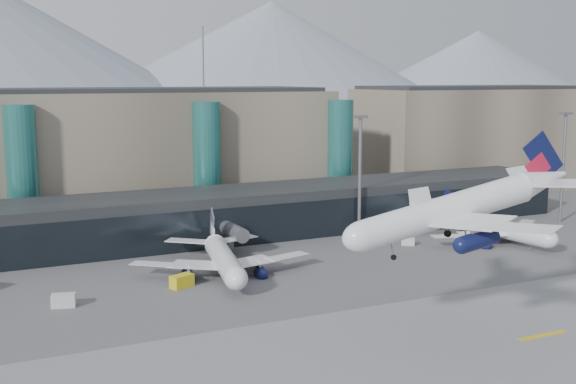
% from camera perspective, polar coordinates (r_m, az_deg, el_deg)
% --- Properties ---
extents(ground, '(900.00, 900.00, 0.00)m').
position_cam_1_polar(ground, '(101.25, 5.12, -10.28)').
color(ground, '#515154').
rests_on(ground, ground).
extents(runway_strip, '(400.00, 40.00, 0.04)m').
position_cam_1_polar(runway_strip, '(89.53, 10.15, -13.02)').
color(runway_strip, slate).
rests_on(runway_strip, ground).
extents(runway_markings, '(128.00, 1.00, 0.02)m').
position_cam_1_polar(runway_markings, '(89.52, 10.15, -13.00)').
color(runway_markings, gold).
rests_on(runway_markings, ground).
extents(concourse, '(170.00, 27.00, 10.00)m').
position_cam_1_polar(concourse, '(150.80, -6.11, -1.89)').
color(concourse, black).
rests_on(concourse, ground).
extents(terminal_main, '(130.00, 30.00, 31.00)m').
position_cam_1_polar(terminal_main, '(174.60, -17.52, 2.71)').
color(terminal_main, gray).
rests_on(terminal_main, ground).
extents(terminal_east, '(70.00, 30.00, 31.00)m').
position_cam_1_polar(terminal_east, '(225.10, 14.37, 4.18)').
color(terminal_east, gray).
rests_on(terminal_east, ground).
extents(teal_towers, '(116.40, 19.40, 46.00)m').
position_cam_1_polar(teal_towers, '(160.86, -13.15, 1.87)').
color(teal_towers, '#276F6A').
rests_on(teal_towers, ground).
extents(mountain_ridge, '(910.00, 400.00, 110.00)m').
position_cam_1_polar(mountain_ridge, '(466.71, -17.84, 10.13)').
color(mountain_ridge, gray).
rests_on(mountain_ridge, ground).
extents(lightmast_mid, '(3.00, 1.20, 25.60)m').
position_cam_1_polar(lightmast_mid, '(153.35, 5.70, 1.88)').
color(lightmast_mid, slate).
rests_on(lightmast_mid, ground).
extents(lightmast_right, '(3.00, 1.20, 25.60)m').
position_cam_1_polar(lightmast_right, '(178.63, 20.94, 2.34)').
color(lightmast_right, slate).
rests_on(lightmast_right, ground).
extents(hero_jet, '(32.84, 32.85, 10.67)m').
position_cam_1_polar(hero_jet, '(92.31, 14.01, -0.49)').
color(hero_jet, white).
rests_on(hero_jet, ground).
extents(jet_parked_mid, '(32.13, 32.79, 10.56)m').
position_cam_1_polar(jet_parked_mid, '(125.26, -5.28, -4.59)').
color(jet_parked_mid, white).
rests_on(jet_parked_mid, ground).
extents(jet_parked_right, '(32.00, 32.18, 10.42)m').
position_cam_1_polar(jet_parked_right, '(155.03, 15.47, -2.25)').
color(jet_parked_right, white).
rests_on(jet_parked_right, ground).
extents(veh_a, '(3.80, 2.74, 1.93)m').
position_cam_1_polar(veh_a, '(112.31, -17.32, -8.18)').
color(veh_a, silver).
rests_on(veh_a, ground).
extents(veh_b, '(1.81, 2.49, 1.30)m').
position_cam_1_polar(veh_b, '(138.68, -5.43, -4.67)').
color(veh_b, gold).
rests_on(veh_b, ground).
extents(veh_c, '(3.46, 2.71, 1.71)m').
position_cam_1_polar(veh_c, '(124.79, -3.24, -6.10)').
color(veh_c, '#48484C').
rests_on(veh_c, ground).
extents(veh_g, '(2.99, 2.73, 1.51)m').
position_cam_1_polar(veh_g, '(147.58, 9.46, -3.87)').
color(veh_g, silver).
rests_on(veh_g, ground).
extents(veh_h, '(4.18, 3.24, 2.05)m').
position_cam_1_polar(veh_h, '(118.11, -8.39, -6.98)').
color(veh_h, gold).
rests_on(veh_h, ground).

